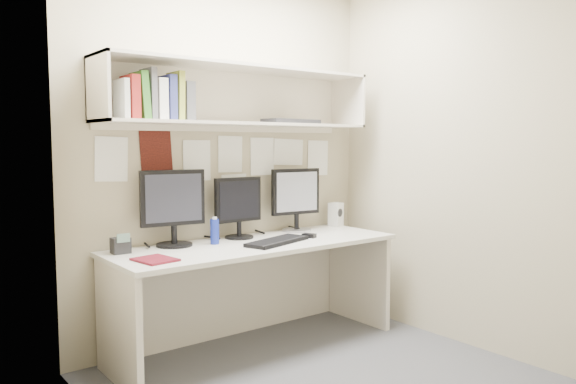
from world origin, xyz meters
TOP-DOWN VIEW (x-y plane):
  - floor at (0.00, 0.00)m, footprint 2.40×2.00m
  - wall_back at (0.00, 1.00)m, footprint 2.40×0.02m
  - wall_front at (0.00, -1.00)m, footprint 2.40×0.02m
  - wall_left at (-1.20, 0.00)m, footprint 0.02×2.00m
  - wall_right at (1.20, 0.00)m, footprint 0.02×2.00m
  - desk at (0.00, 0.65)m, footprint 2.00×0.70m
  - overhead_hutch at (0.00, 0.86)m, footprint 2.00×0.38m
  - pinned_papers at (0.00, 0.99)m, footprint 1.92×0.01m
  - monitor_left at (-0.50, 0.87)m, footprint 0.43×0.23m
  - monitor_center at (0.00, 0.87)m, footprint 0.37×0.20m
  - monitor_right at (0.52, 0.87)m, footprint 0.41×0.22m
  - keyboard at (0.10, 0.53)m, footprint 0.53×0.32m
  - mouse at (0.41, 0.57)m, footprint 0.09×0.11m
  - speaker at (0.94, 0.87)m, footprint 0.12×0.12m
  - blue_bottle at (-0.25, 0.76)m, footprint 0.06×0.06m
  - maroon_notebook at (-0.79, 0.51)m, footprint 0.23×0.26m
  - desk_phone at (-0.87, 0.84)m, footprint 0.11×0.10m
  - book_stack at (-0.64, 0.79)m, footprint 0.46×0.19m
  - hutch_tray at (0.41, 0.79)m, footprint 0.47×0.22m

SIDE VIEW (x-z plane):
  - floor at x=0.00m, z-range -0.01..0.01m
  - desk at x=0.00m, z-range 0.00..0.73m
  - maroon_notebook at x=-0.79m, z-range 0.73..0.74m
  - keyboard at x=0.10m, z-range 0.73..0.75m
  - mouse at x=0.41m, z-range 0.73..0.76m
  - desk_phone at x=-0.87m, z-range 0.72..0.84m
  - blue_bottle at x=-0.25m, z-range 0.73..0.91m
  - speaker at x=0.94m, z-range 0.73..0.92m
  - monitor_center at x=0.00m, z-range 0.75..1.18m
  - monitor_right at x=0.52m, z-range 0.75..1.23m
  - monitor_left at x=-0.50m, z-range 0.75..1.25m
  - pinned_papers at x=0.00m, z-range 1.01..1.49m
  - wall_back at x=0.00m, z-range 0.00..2.60m
  - wall_front at x=0.00m, z-range 0.00..2.60m
  - wall_left at x=-1.20m, z-range 0.00..2.60m
  - wall_right at x=1.20m, z-range 0.00..2.60m
  - hutch_tray at x=0.41m, z-range 1.54..1.57m
  - book_stack at x=-0.64m, z-range 1.52..1.83m
  - overhead_hutch at x=0.00m, z-range 1.52..1.92m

